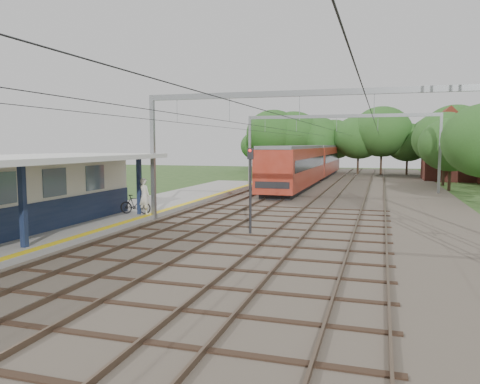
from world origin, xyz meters
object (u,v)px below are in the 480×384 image
(signal_post, at_px, (250,182))
(train, at_px, (311,162))
(person, at_px, (144,196))
(bicycle, at_px, (135,204))

(signal_post, bearing_deg, train, 84.85)
(person, height_order, bicycle, person)
(bicycle, xyz_separation_m, train, (5.63, 29.59, 1.37))
(bicycle, bearing_deg, signal_post, -114.76)
(bicycle, distance_m, train, 30.15)
(person, height_order, train, train)
(bicycle, bearing_deg, person, -88.85)
(bicycle, distance_m, signal_post, 8.04)
(person, relative_size, signal_post, 0.50)
(train, height_order, signal_post, train)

